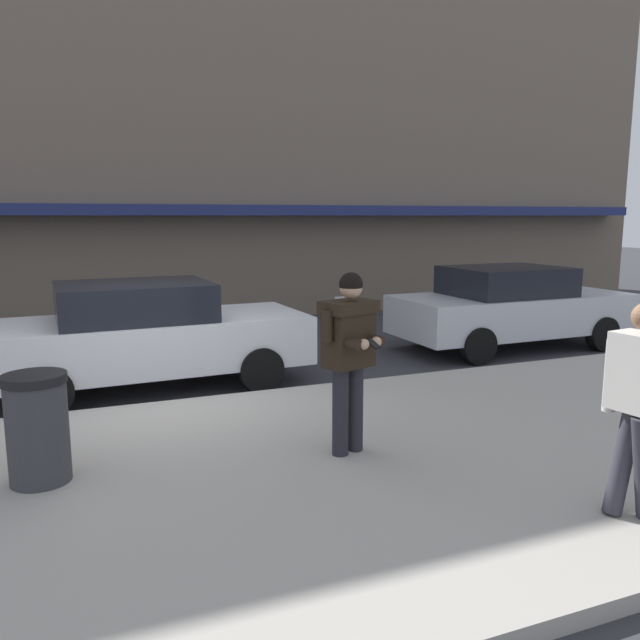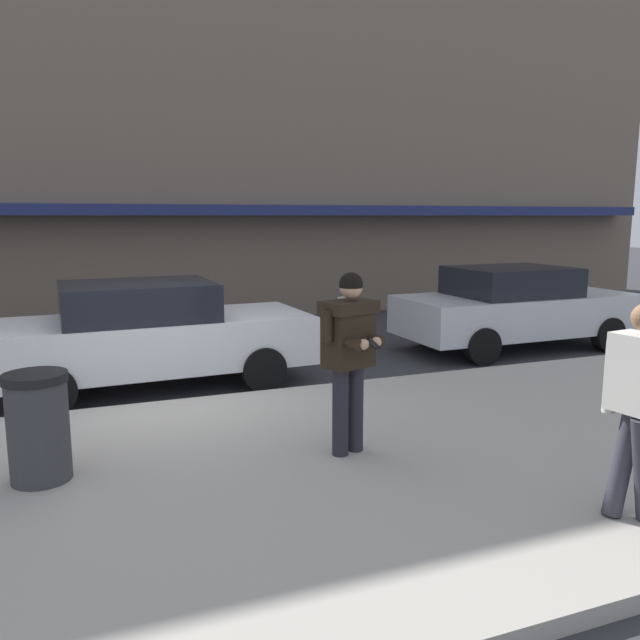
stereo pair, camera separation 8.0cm
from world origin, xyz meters
TOP-DOWN VIEW (x-y plane):
  - ground_plane at (0.00, 0.00)m, footprint 80.00×80.00m
  - sidewalk at (1.00, -2.85)m, footprint 32.00×5.30m
  - curb_paint_line at (1.00, 0.05)m, footprint 28.00×0.12m
  - storefront_facade at (1.00, 8.49)m, footprint 28.00×4.70m
  - parked_sedan_mid at (-0.03, 1.03)m, footprint 4.58×2.08m
  - parked_sedan_far at (6.64, 1.32)m, footprint 4.53×1.98m
  - man_texting_on_phone at (1.49, -2.68)m, footprint 0.62×0.64m
  - pedestrian_in_light_coat at (2.98, -4.72)m, footprint 0.37×0.59m
  - parking_meter at (2.33, -0.60)m, footprint 0.12×0.18m
  - trash_bin at (-1.33, -2.28)m, footprint 0.55×0.55m

SIDE VIEW (x-z plane):
  - ground_plane at x=0.00m, z-range 0.00..0.00m
  - curb_paint_line at x=1.00m, z-range 0.00..0.01m
  - sidewalk at x=1.00m, z-range 0.00..0.14m
  - trash_bin at x=-1.33m, z-range 0.14..1.12m
  - parked_sedan_mid at x=-0.03m, z-range 0.02..1.56m
  - parked_sedan_far at x=6.64m, z-range 0.02..1.56m
  - parking_meter at x=2.33m, z-range 0.33..1.60m
  - pedestrian_in_light_coat at x=2.98m, z-range 0.26..1.96m
  - man_texting_on_phone at x=1.49m, z-range 0.35..2.15m
  - storefront_facade at x=1.00m, z-range -0.01..10.74m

